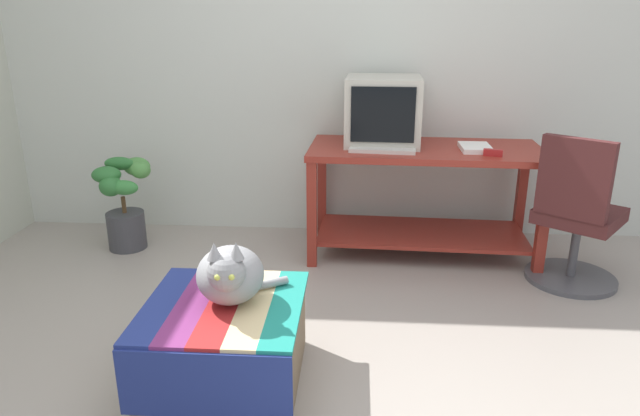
{
  "coord_description": "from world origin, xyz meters",
  "views": [
    {
      "loc": [
        0.12,
        -1.94,
        1.49
      ],
      "look_at": [
        -0.07,
        0.85,
        0.55
      ],
      "focal_mm": 31.83,
      "sensor_mm": 36.0,
      "label": 1
    }
  ],
  "objects_px": {
    "stapler": "(493,153)",
    "keyboard": "(382,150)",
    "potted_plant": "(124,204)",
    "cat": "(230,274)",
    "desk": "(424,182)",
    "tv_monitor": "(383,111)",
    "book": "(475,148)",
    "office_chair": "(575,222)",
    "ottoman_with_blanket": "(225,342)"
  },
  "relations": [
    {
      "from": "book",
      "to": "ottoman_with_blanket",
      "type": "bearing_deg",
      "value": -131.15
    },
    {
      "from": "book",
      "to": "office_chair",
      "type": "relative_size",
      "value": 0.29
    },
    {
      "from": "cat",
      "to": "potted_plant",
      "type": "height_order",
      "value": "cat"
    },
    {
      "from": "keyboard",
      "to": "stapler",
      "type": "height_order",
      "value": "stapler"
    },
    {
      "from": "potted_plant",
      "to": "book",
      "type": "bearing_deg",
      "value": -0.34
    },
    {
      "from": "ottoman_with_blanket",
      "to": "potted_plant",
      "type": "bearing_deg",
      "value": 125.1
    },
    {
      "from": "tv_monitor",
      "to": "cat",
      "type": "distance_m",
      "value": 1.74
    },
    {
      "from": "book",
      "to": "desk",
      "type": "bearing_deg",
      "value": 168.89
    },
    {
      "from": "book",
      "to": "stapler",
      "type": "xyz_separation_m",
      "value": [
        0.07,
        -0.15,
        0.01
      ]
    },
    {
      "from": "keyboard",
      "to": "book",
      "type": "bearing_deg",
      "value": 13.11
    },
    {
      "from": "desk",
      "to": "keyboard",
      "type": "relative_size",
      "value": 3.71
    },
    {
      "from": "book",
      "to": "ottoman_with_blanket",
      "type": "relative_size",
      "value": 0.37
    },
    {
      "from": "keyboard",
      "to": "office_chair",
      "type": "distance_m",
      "value": 1.18
    },
    {
      "from": "ottoman_with_blanket",
      "to": "desk",
      "type": "bearing_deg",
      "value": 56.61
    },
    {
      "from": "desk",
      "to": "keyboard",
      "type": "height_order",
      "value": "keyboard"
    },
    {
      "from": "desk",
      "to": "cat",
      "type": "height_order",
      "value": "desk"
    },
    {
      "from": "cat",
      "to": "office_chair",
      "type": "bearing_deg",
      "value": 23.96
    },
    {
      "from": "desk",
      "to": "stapler",
      "type": "bearing_deg",
      "value": -27.17
    },
    {
      "from": "ottoman_with_blanket",
      "to": "keyboard",
      "type": "bearing_deg",
      "value": 62.52
    },
    {
      "from": "book",
      "to": "stapler",
      "type": "bearing_deg",
      "value": -62.72
    },
    {
      "from": "desk",
      "to": "tv_monitor",
      "type": "bearing_deg",
      "value": 162.7
    },
    {
      "from": "potted_plant",
      "to": "stapler",
      "type": "xyz_separation_m",
      "value": [
        2.34,
        -0.16,
        0.43
      ]
    },
    {
      "from": "keyboard",
      "to": "book",
      "type": "height_order",
      "value": "book"
    },
    {
      "from": "cat",
      "to": "stapler",
      "type": "bearing_deg",
      "value": 36.9
    },
    {
      "from": "cat",
      "to": "tv_monitor",
      "type": "bearing_deg",
      "value": 60.09
    },
    {
      "from": "desk",
      "to": "ottoman_with_blanket",
      "type": "bearing_deg",
      "value": -120.92
    },
    {
      "from": "desk",
      "to": "book",
      "type": "relative_size",
      "value": 5.85
    },
    {
      "from": "tv_monitor",
      "to": "office_chair",
      "type": "height_order",
      "value": "tv_monitor"
    },
    {
      "from": "desk",
      "to": "cat",
      "type": "relative_size",
      "value": 3.9
    },
    {
      "from": "desk",
      "to": "tv_monitor",
      "type": "height_order",
      "value": "tv_monitor"
    },
    {
      "from": "tv_monitor",
      "to": "ottoman_with_blanket",
      "type": "bearing_deg",
      "value": -111.56
    },
    {
      "from": "cat",
      "to": "office_chair",
      "type": "xyz_separation_m",
      "value": [
        1.76,
        1.04,
        -0.11
      ]
    },
    {
      "from": "keyboard",
      "to": "cat",
      "type": "relative_size",
      "value": 1.05
    },
    {
      "from": "keyboard",
      "to": "tv_monitor",
      "type": "bearing_deg",
      "value": 94.41
    },
    {
      "from": "book",
      "to": "stapler",
      "type": "height_order",
      "value": "stapler"
    },
    {
      "from": "potted_plant",
      "to": "stapler",
      "type": "height_order",
      "value": "stapler"
    },
    {
      "from": "tv_monitor",
      "to": "stapler",
      "type": "xyz_separation_m",
      "value": [
        0.64,
        -0.31,
        -0.19
      ]
    },
    {
      "from": "book",
      "to": "stapler",
      "type": "distance_m",
      "value": 0.17
    },
    {
      "from": "desk",
      "to": "book",
      "type": "xyz_separation_m",
      "value": [
        0.3,
        -0.06,
        0.24
      ]
    },
    {
      "from": "desk",
      "to": "cat",
      "type": "xyz_separation_m",
      "value": [
        -0.94,
        -1.45,
        0.0
      ]
    },
    {
      "from": "tv_monitor",
      "to": "office_chair",
      "type": "bearing_deg",
      "value": -22.56
    },
    {
      "from": "desk",
      "to": "tv_monitor",
      "type": "xyz_separation_m",
      "value": [
        -0.27,
        0.1,
        0.43
      ]
    },
    {
      "from": "stapler",
      "to": "potted_plant",
      "type": "bearing_deg",
      "value": 100.56
    },
    {
      "from": "tv_monitor",
      "to": "book",
      "type": "bearing_deg",
      "value": -13.26
    },
    {
      "from": "ottoman_with_blanket",
      "to": "office_chair",
      "type": "xyz_separation_m",
      "value": [
        1.79,
        1.06,
        0.2
      ]
    },
    {
      "from": "book",
      "to": "cat",
      "type": "xyz_separation_m",
      "value": [
        -1.24,
        -1.39,
        -0.24
      ]
    },
    {
      "from": "ottoman_with_blanket",
      "to": "stapler",
      "type": "distance_m",
      "value": 1.92
    },
    {
      "from": "tv_monitor",
      "to": "stapler",
      "type": "relative_size",
      "value": 4.45
    },
    {
      "from": "office_chair",
      "to": "tv_monitor",
      "type": "bearing_deg",
      "value": 13.19
    },
    {
      "from": "stapler",
      "to": "keyboard",
      "type": "bearing_deg",
      "value": 97.98
    }
  ]
}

